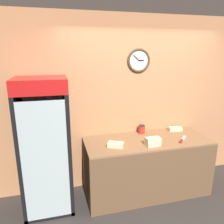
{
  "coord_description": "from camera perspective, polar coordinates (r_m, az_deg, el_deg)",
  "views": [
    {
      "loc": [
        -1.29,
        -1.9,
        2.14
      ],
      "look_at": [
        -0.57,
        0.88,
        1.36
      ],
      "focal_mm": 35.0,
      "sensor_mm": 36.0,
      "label": 1
    }
  ],
  "objects": [
    {
      "name": "wall_back",
      "position": [
        3.57,
        6.97,
        2.43
      ],
      "size": [
        5.2,
        0.09,
        2.7
      ],
      "color": "tan",
      "rests_on": "ground_plane"
    },
    {
      "name": "prep_counter",
      "position": [
        3.54,
        9.02,
        -13.76
      ],
      "size": [
        1.89,
        0.74,
        0.87
      ],
      "color": "brown",
      "rests_on": "ground_plane"
    },
    {
      "name": "beverage_cooler",
      "position": [
        3.12,
        -17.05,
        -6.87
      ],
      "size": [
        0.65,
        0.66,
        1.85
      ],
      "color": "black",
      "rests_on": "ground_plane"
    },
    {
      "name": "sandwich_stack_bottom",
      "position": [
        3.16,
        10.63,
        -8.12
      ],
      "size": [
        0.22,
        0.14,
        0.06
      ],
      "color": "beige",
      "rests_on": "prep_counter"
    },
    {
      "name": "sandwich_stack_middle",
      "position": [
        3.13,
        10.68,
        -7.11
      ],
      "size": [
        0.21,
        0.12,
        0.06
      ],
      "color": "beige",
      "rests_on": "sandwich_stack_bottom"
    },
    {
      "name": "sandwich_flat_left",
      "position": [
        3.07,
        0.96,
        -8.51
      ],
      "size": [
        0.25,
        0.21,
        0.06
      ],
      "color": "beige",
      "rests_on": "prep_counter"
    },
    {
      "name": "sandwich_flat_right",
      "position": [
        3.82,
        16.2,
        -4.27
      ],
      "size": [
        0.23,
        0.13,
        0.06
      ],
      "color": "beige",
      "rests_on": "prep_counter"
    },
    {
      "name": "chefs_knife",
      "position": [
        3.44,
        17.81,
        -7.01
      ],
      "size": [
        0.26,
        0.26,
        0.02
      ],
      "color": "silver",
      "rests_on": "prep_counter"
    },
    {
      "name": "condiment_jar",
      "position": [
        3.58,
        7.76,
        -4.48
      ],
      "size": [
        0.11,
        0.11,
        0.14
      ],
      "color": "#B72D23",
      "rests_on": "prep_counter"
    }
  ]
}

